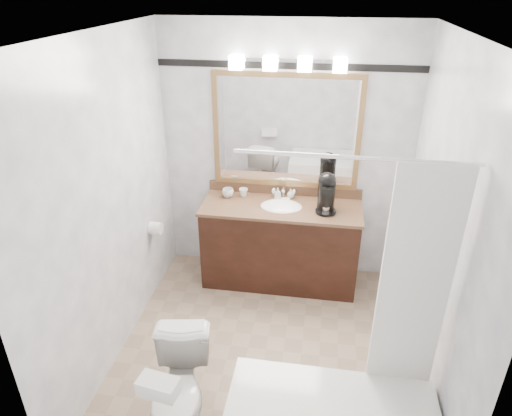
{
  "coord_description": "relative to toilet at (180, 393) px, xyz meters",
  "views": [
    {
      "loc": [
        0.37,
        -2.85,
        2.8
      ],
      "look_at": [
        -0.14,
        0.35,
        1.15
      ],
      "focal_mm": 32.0,
      "sensor_mm": 36.0,
      "label": 1
    }
  ],
  "objects": [
    {
      "name": "room",
      "position": [
        0.47,
        0.82,
        0.91
      ],
      "size": [
        2.42,
        2.62,
        2.52
      ],
      "color": "gray",
      "rests_on": "ground"
    },
    {
      "name": "toilet",
      "position": [
        0.0,
        0.0,
        0.0
      ],
      "size": [
        0.48,
        0.72,
        0.68
      ],
      "primitive_type": "imported",
      "rotation": [
        0.0,
        0.0,
        0.16
      ],
      "color": "white",
      "rests_on": "ground"
    },
    {
      "name": "mirror",
      "position": [
        0.47,
        2.11,
        1.16
      ],
      "size": [
        1.4,
        0.04,
        1.1
      ],
      "color": "#987244",
      "rests_on": "room"
    },
    {
      "name": "tissue_box",
      "position": [
        0.0,
        -0.3,
        0.39
      ],
      "size": [
        0.25,
        0.16,
        0.09
      ],
      "primitive_type": "cube",
      "rotation": [
        0.0,
        0.0,
        -0.16
      ],
      "color": "white",
      "rests_on": "toilet"
    },
    {
      "name": "vanity",
      "position": [
        0.47,
        1.84,
        0.1
      ],
      "size": [
        1.53,
        0.58,
        0.97
      ],
      "color": "black",
      "rests_on": "ground"
    },
    {
      "name": "cup_left",
      "position": [
        -0.08,
        1.96,
        0.55
      ],
      "size": [
        0.13,
        0.13,
        0.09
      ],
      "primitive_type": "imported",
      "rotation": [
        0.0,
        0.0,
        -0.17
      ],
      "color": "white",
      "rests_on": "vanity"
    },
    {
      "name": "cup_right",
      "position": [
        0.07,
        2.0,
        0.55
      ],
      "size": [
        0.1,
        0.1,
        0.08
      ],
      "primitive_type": "imported",
      "rotation": [
        0.0,
        0.0,
        -0.21
      ],
      "color": "white",
      "rests_on": "vanity"
    },
    {
      "name": "coffee_maker",
      "position": [
        0.88,
        1.82,
        0.7
      ],
      "size": [
        0.19,
        0.24,
        0.37
      ],
      "rotation": [
        0.0,
        0.0,
        0.07
      ],
      "color": "black",
      "rests_on": "vanity"
    },
    {
      "name": "tp_roll",
      "position": [
        -0.67,
        1.49,
        0.36
      ],
      "size": [
        0.11,
        0.12,
        0.12
      ],
      "primitive_type": "cylinder",
      "rotation": [
        0.0,
        1.57,
        0.0
      ],
      "color": "white",
      "rests_on": "room"
    },
    {
      "name": "accent_stripe",
      "position": [
        0.47,
        2.12,
        1.76
      ],
      "size": [
        2.4,
        0.01,
        0.06
      ],
      "primitive_type": "cube",
      "color": "black",
      "rests_on": "room"
    },
    {
      "name": "soap_bottle_b",
      "position": [
        0.54,
        2.03,
        0.56
      ],
      "size": [
        0.09,
        0.09,
        0.09
      ],
      "primitive_type": "imported",
      "rotation": [
        0.0,
        0.0,
        -0.38
      ],
      "color": "white",
      "rests_on": "vanity"
    },
    {
      "name": "vanity_light_bar",
      "position": [
        0.47,
        2.05,
        1.79
      ],
      "size": [
        1.02,
        0.14,
        0.12
      ],
      "color": "silver",
      "rests_on": "room"
    },
    {
      "name": "soap_bottle_a",
      "position": [
        0.41,
        1.98,
        0.57
      ],
      "size": [
        0.07,
        0.07,
        0.12
      ],
      "primitive_type": "imported",
      "rotation": [
        0.0,
        0.0,
        0.35
      ],
      "color": "white",
      "rests_on": "vanity"
    },
    {
      "name": "soap_bar",
      "position": [
        0.49,
        1.96,
        0.52
      ],
      "size": [
        0.09,
        0.07,
        0.03
      ],
      "primitive_type": "cube",
      "rotation": [
        0.0,
        0.0,
        0.23
      ],
      "color": "beige",
      "rests_on": "vanity"
    }
  ]
}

